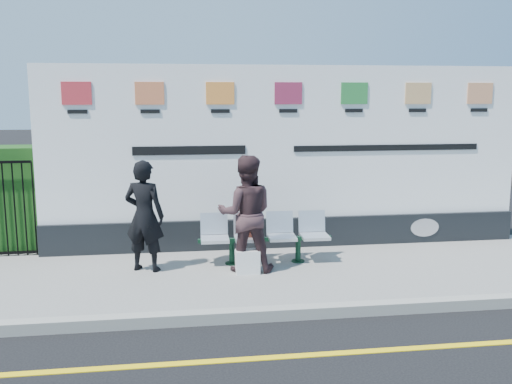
# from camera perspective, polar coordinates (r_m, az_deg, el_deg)

# --- Properties ---
(ground) EXTENTS (80.00, 80.00, 0.00)m
(ground) POSITION_cam_1_polar(r_m,az_deg,el_deg) (6.13, 5.43, -15.96)
(ground) COLOR black
(pavement) EXTENTS (14.00, 3.00, 0.12)m
(pavement) POSITION_cam_1_polar(r_m,az_deg,el_deg) (8.39, 1.41, -8.27)
(pavement) COLOR gray
(pavement) RESTS_ON ground
(kerb) EXTENTS (14.00, 0.18, 0.14)m
(kerb) POSITION_cam_1_polar(r_m,az_deg,el_deg) (7.00, 3.49, -11.95)
(kerb) COLOR gray
(kerb) RESTS_ON ground
(yellow_line) EXTENTS (14.00, 0.10, 0.01)m
(yellow_line) POSITION_cam_1_polar(r_m,az_deg,el_deg) (6.13, 5.43, -15.93)
(yellow_line) COLOR yellow
(yellow_line) RESTS_ON ground
(billboard) EXTENTS (8.00, 0.30, 3.00)m
(billboard) POSITION_cam_1_polar(r_m,az_deg,el_deg) (9.47, 3.08, 2.25)
(billboard) COLOR black
(billboard) RESTS_ON pavement
(bench) EXTENTS (1.95, 0.57, 0.42)m
(bench) POSITION_cam_1_polar(r_m,az_deg,el_deg) (8.70, 0.92, -5.77)
(bench) COLOR silver
(bench) RESTS_ON pavement
(woman_left) EXTENTS (0.69, 0.58, 1.62)m
(woman_left) POSITION_cam_1_polar(r_m,az_deg,el_deg) (8.35, -11.10, -2.35)
(woman_left) COLOR black
(woman_left) RESTS_ON pavement
(woman_right) EXTENTS (0.87, 0.71, 1.69)m
(woman_right) POSITION_cam_1_polar(r_m,az_deg,el_deg) (8.18, -1.02, -2.18)
(woman_right) COLOR #3A2529
(woman_right) RESTS_ON pavement
(handbag_brown) EXTENTS (0.28, 0.18, 0.20)m
(handbag_brown) POSITION_cam_1_polar(r_m,az_deg,el_deg) (8.59, -0.76, -3.82)
(handbag_brown) COLOR black
(handbag_brown) RESTS_ON bench
(carrier_bag_white) EXTENTS (0.34, 0.20, 0.34)m
(carrier_bag_white) POSITION_cam_1_polar(r_m,az_deg,el_deg) (8.21, -0.84, -6.98)
(carrier_bag_white) COLOR silver
(carrier_bag_white) RESTS_ON pavement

